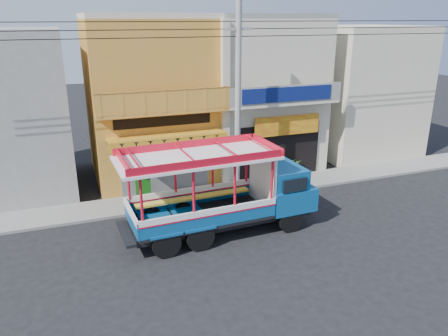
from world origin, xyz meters
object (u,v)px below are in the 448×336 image
(utility_pole, at_px, (241,91))
(potted_plant_b, at_px, (283,174))
(potted_plant_c, at_px, (297,168))
(potted_plant_a, at_px, (285,169))
(songthaew_truck, at_px, (234,190))
(green_sign, at_px, (143,191))

(utility_pole, distance_m, potted_plant_b, 5.13)
(utility_pole, relative_size, potted_plant_c, 32.75)
(potted_plant_a, height_order, potted_plant_b, potted_plant_a)
(potted_plant_b, bearing_deg, potted_plant_a, -93.80)
(songthaew_truck, relative_size, potted_plant_a, 7.21)
(songthaew_truck, bearing_deg, potted_plant_c, 39.25)
(songthaew_truck, height_order, green_sign, songthaew_truck)
(songthaew_truck, distance_m, potted_plant_b, 5.55)
(utility_pole, relative_size, songthaew_truck, 3.65)
(green_sign, bearing_deg, potted_plant_c, 2.70)
(utility_pole, bearing_deg, green_sign, 167.08)
(potted_plant_b, distance_m, potted_plant_c, 1.52)
(utility_pole, bearing_deg, potted_plant_c, 19.78)
(potted_plant_b, height_order, potted_plant_c, potted_plant_b)
(songthaew_truck, bearing_deg, green_sign, 125.28)
(utility_pole, height_order, potted_plant_a, utility_pole)
(songthaew_truck, xyz_separation_m, potted_plant_b, (4.11, 3.57, -1.06))
(green_sign, distance_m, potted_plant_c, 8.23)
(green_sign, bearing_deg, potted_plant_b, -3.61)
(songthaew_truck, distance_m, potted_plant_a, 6.33)
(potted_plant_a, bearing_deg, utility_pole, -173.52)
(green_sign, bearing_deg, songthaew_truck, -54.72)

